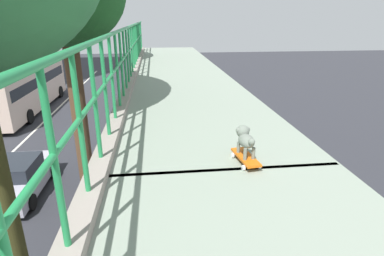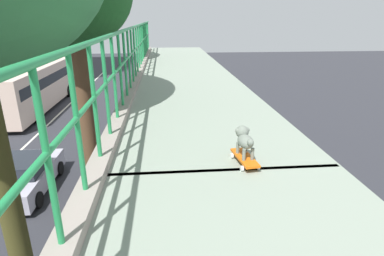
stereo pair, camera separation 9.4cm
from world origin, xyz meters
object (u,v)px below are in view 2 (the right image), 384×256
car_silver_fifth (25,176)px  toy_skateboard (245,158)px  city_bus (35,86)px  small_dog (244,139)px

car_silver_fifth → toy_skateboard: size_ratio=8.29×
city_bus → small_dog: small_dog is taller
city_bus → small_dog: (10.32, -20.58, 3.57)m
city_bus → toy_skateboard: size_ratio=23.12×
city_bus → toy_skateboard: toy_skateboard is taller
car_silver_fifth → city_bus: 12.71m
car_silver_fifth → small_dog: size_ratio=11.29×
city_bus → toy_skateboard: (10.32, -20.62, 3.37)m
toy_skateboard → small_dog: (-0.00, 0.04, 0.20)m
toy_skateboard → small_dog: bearing=95.1°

